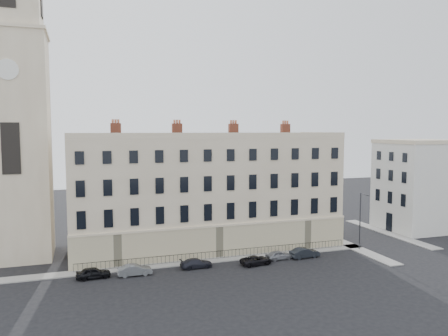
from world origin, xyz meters
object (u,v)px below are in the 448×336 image
Objects in this scene: car_d at (256,260)px; streetlamp at (361,219)px; car_f at (305,253)px; car_c at (196,263)px; car_b at (135,270)px; car_a at (93,273)px; car_e at (279,255)px.

streetlamp is at bearing -91.83° from car_d.
car_f is (6.90, 0.73, 0.10)m from car_d.
car_d is 1.01× the size of car_f.
car_c is at bearing -172.44° from streetlamp.
car_d is 0.51× the size of streetlamp.
streetlamp is at bearing -88.92° from car_b.
car_f is at bearing -93.67° from car_c.
car_a is at bearing 88.08° from car_c.
car_e is 3.48m from car_f.
car_a is at bearing 84.23° from car_e.
car_b is 30.27m from streetlamp.
car_f is (25.62, -0.30, 0.02)m from car_a.
streetlamp is at bearing -88.83° from car_f.
car_b is at bearing -171.87° from streetlamp.
streetlamp reaches higher than car_e.
car_e is (22.15, -0.03, -0.05)m from car_a.
car_e is 0.87× the size of car_f.
car_c is at bearing 73.84° from car_d.
streetlamp reaches higher than car_a.
car_b reaches higher than car_c.
car_b is 0.97× the size of car_f.
car_c is 0.49× the size of streetlamp.
car_f reaches higher than car_b.
car_a is 0.94× the size of car_f.
car_c is 14.04m from car_f.
car_f is at bearing -100.29° from car_e.
car_d is 16.23m from streetlamp.
car_a is 11.58m from car_c.
car_e is at bearing -89.46° from car_b.
car_a is 1.08× the size of car_e.
car_a is at bearing 79.38° from car_d.
car_b is at bearing 91.36° from car_c.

